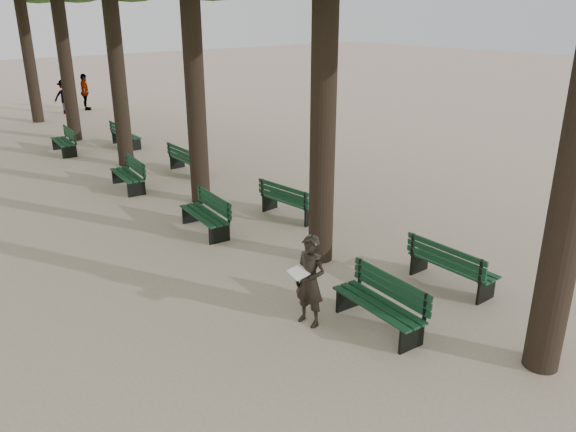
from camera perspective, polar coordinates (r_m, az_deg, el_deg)
ground at (r=9.48m, az=8.86°, el=-12.62°), size 120.00×120.00×0.00m
bench_left_0 at (r=9.74m, az=9.11°, el=-9.77°), size 0.72×1.84×0.92m
bench_left_1 at (r=13.71m, az=-8.45°, el=-0.55°), size 0.76×1.85×0.92m
bench_left_2 at (r=17.47m, az=-15.95°, el=3.50°), size 0.79×1.86×0.92m
bench_left_3 at (r=22.63m, az=-21.80°, el=6.59°), size 0.75×1.85×0.92m
bench_right_0 at (r=11.44m, az=16.25°, el=-5.59°), size 0.60×1.81×0.92m
bench_right_1 at (r=14.54m, az=0.24°, el=0.92°), size 0.74×1.85×0.92m
bench_right_2 at (r=18.75m, az=-10.10°, el=5.11°), size 0.62×1.82×0.92m
bench_right_3 at (r=22.99m, az=-16.10°, el=7.46°), size 0.62×1.82×0.92m
man_with_map at (r=9.50m, az=2.23°, el=-6.61°), size 0.66×0.70×1.63m
pedestrian_b at (r=31.31m, az=-21.73°, el=11.20°), size 1.11×0.89×1.71m
pedestrian_c at (r=32.02m, az=-19.93°, el=11.76°), size 0.77×1.16×1.88m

